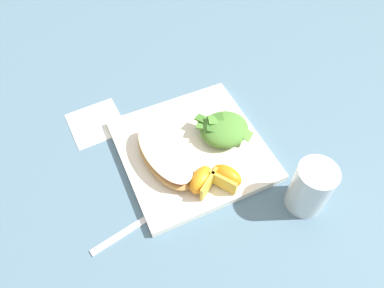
# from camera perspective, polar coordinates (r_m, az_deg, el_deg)

# --- Properties ---
(ground) EXTENTS (3.00, 3.00, 0.00)m
(ground) POSITION_cam_1_polar(r_m,az_deg,el_deg) (0.72, 0.00, -1.22)
(ground) COLOR slate
(white_plate) EXTENTS (0.28, 0.28, 0.02)m
(white_plate) POSITION_cam_1_polar(r_m,az_deg,el_deg) (0.72, 0.00, -0.86)
(white_plate) COLOR white
(white_plate) RESTS_ON ground
(cheesy_pizza_bread) EXTENTS (0.10, 0.18, 0.04)m
(cheesy_pizza_bread) POSITION_cam_1_polar(r_m,az_deg,el_deg) (0.68, -4.43, -1.91)
(cheesy_pizza_bread) COLOR tan
(cheesy_pizza_bread) RESTS_ON white_plate
(green_salad_pile) EXTENTS (0.11, 0.10, 0.04)m
(green_salad_pile) POSITION_cam_1_polar(r_m,az_deg,el_deg) (0.72, 5.16, 2.56)
(green_salad_pile) COLOR #4C8433
(green_salad_pile) RESTS_ON white_plate
(orange_wedge_front) EXTENTS (0.07, 0.06, 0.04)m
(orange_wedge_front) POSITION_cam_1_polar(r_m,az_deg,el_deg) (0.64, 1.65, -5.91)
(orange_wedge_front) COLOR orange
(orange_wedge_front) RESTS_ON white_plate
(orange_wedge_middle) EXTENTS (0.06, 0.07, 0.04)m
(orange_wedge_middle) POSITION_cam_1_polar(r_m,az_deg,el_deg) (0.65, 5.57, -5.31)
(orange_wedge_middle) COLOR orange
(orange_wedge_middle) RESTS_ON white_plate
(paper_napkin) EXTENTS (0.12, 0.12, 0.00)m
(paper_napkin) POSITION_cam_1_polar(r_m,az_deg,el_deg) (0.80, -15.36, 3.34)
(paper_napkin) COLOR white
(paper_napkin) RESTS_ON ground
(metal_fork) EXTENTS (0.19, 0.05, 0.01)m
(metal_fork) POSITION_cam_1_polar(r_m,az_deg,el_deg) (0.65, -7.40, -11.90)
(metal_fork) COLOR silver
(metal_fork) RESTS_ON ground
(drinking_clear_cup) EXTENTS (0.07, 0.07, 0.11)m
(drinking_clear_cup) POSITION_cam_1_polar(r_m,az_deg,el_deg) (0.65, 18.76, -6.77)
(drinking_clear_cup) COLOR silver
(drinking_clear_cup) RESTS_ON ground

